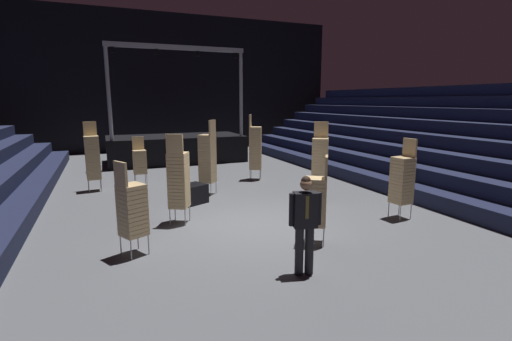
# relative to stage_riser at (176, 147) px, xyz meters

# --- Properties ---
(ground_plane) EXTENTS (22.00, 30.00, 0.10)m
(ground_plane) POSITION_rel_stage_riser_xyz_m (-0.00, -10.33, -0.75)
(ground_plane) COLOR #515459
(arena_end_wall) EXTENTS (22.00, 0.30, 8.00)m
(arena_end_wall) POSITION_rel_stage_riser_xyz_m (-0.00, 4.67, 3.30)
(arena_end_wall) COLOR black
(arena_end_wall) RESTS_ON ground_plane
(bleacher_bank_right) EXTENTS (6.00, 24.00, 3.60)m
(bleacher_bank_right) POSITION_rel_stage_riser_xyz_m (8.00, -9.33, 1.10)
(bleacher_bank_right) COLOR #191E38
(bleacher_bank_right) RESTS_ON ground_plane
(stage_riser) EXTENTS (6.43, 3.14, 5.38)m
(stage_riser) POSITION_rel_stage_riser_xyz_m (0.00, 0.00, 0.00)
(stage_riser) COLOR black
(stage_riser) RESTS_ON ground_plane
(man_with_tie) EXTENTS (0.57, 0.32, 1.75)m
(man_with_tie) POSITION_rel_stage_riser_xyz_m (-0.20, -13.18, 0.29)
(man_with_tie) COLOR black
(man_with_tie) RESTS_ON ground_plane
(chair_stack_front_left) EXTENTS (0.60, 0.60, 2.22)m
(chair_stack_front_left) POSITION_rel_stage_riser_xyz_m (-1.67, -9.58, 0.41)
(chair_stack_front_left) COLOR #B2B5BA
(chair_stack_front_left) RESTS_ON ground_plane
(chair_stack_front_right) EXTENTS (0.61, 0.61, 1.88)m
(chair_stack_front_right) POSITION_rel_stage_riser_xyz_m (0.74, -12.00, 0.24)
(chair_stack_front_right) COLOR #B2B5BA
(chair_stack_front_right) RESTS_ON ground_plane
(chair_stack_mid_left) EXTENTS (0.48, 0.48, 2.05)m
(chair_stack_mid_left) POSITION_rel_stage_riser_xyz_m (3.67, -11.33, 0.33)
(chair_stack_mid_left) COLOR #B2B5BA
(chair_stack_mid_left) RESTS_ON ground_plane
(chair_stack_mid_right) EXTENTS (0.47, 0.47, 2.31)m
(chair_stack_mid_right) POSITION_rel_stage_riser_xyz_m (-3.67, -5.17, 0.45)
(chair_stack_mid_right) COLOR #B2B5BA
(chair_stack_mid_right) RESTS_ON ground_plane
(chair_stack_mid_centre) EXTENTS (0.59, 0.59, 2.48)m
(chair_stack_mid_centre) POSITION_rel_stage_riser_xyz_m (2.00, -5.50, 0.54)
(chair_stack_mid_centre) COLOR #B2B5BA
(chair_stack_mid_centre) RESTS_ON ground_plane
(chair_stack_rear_left) EXTENTS (0.61, 0.61, 2.39)m
(chair_stack_rear_left) POSITION_rel_stage_riser_xyz_m (2.45, -9.36, 0.49)
(chair_stack_rear_left) COLOR #B2B5BA
(chair_stack_rear_left) RESTS_ON ground_plane
(chair_stack_rear_right) EXTENTS (0.59, 0.59, 1.88)m
(chair_stack_rear_right) POSITION_rel_stage_riser_xyz_m (-2.87, -11.19, 0.24)
(chair_stack_rear_right) COLOR #B2B5BA
(chair_stack_rear_right) RESTS_ON ground_plane
(chair_stack_rear_centre) EXTENTS (0.45, 0.45, 1.71)m
(chair_stack_rear_centre) POSITION_rel_stage_riser_xyz_m (-2.15, -4.74, 0.16)
(chair_stack_rear_centre) COLOR #B2B5BA
(chair_stack_rear_centre) RESTS_ON ground_plane
(chair_stack_aisle_left) EXTENTS (0.62, 0.62, 2.39)m
(chair_stack_aisle_left) POSITION_rel_stage_riser_xyz_m (-0.27, -7.06, 0.49)
(chair_stack_aisle_left) COLOR #B2B5BA
(chair_stack_aisle_left) RESTS_ON ground_plane
(equipment_road_case) EXTENTS (1.07, 0.93, 0.56)m
(equipment_road_case) POSITION_rel_stage_riser_xyz_m (-1.04, -7.96, -0.42)
(equipment_road_case) COLOR black
(equipment_road_case) RESTS_ON ground_plane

